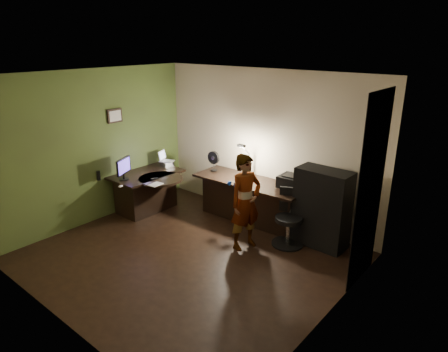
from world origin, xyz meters
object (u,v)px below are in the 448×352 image
Objects in this scene: desk_right at (249,201)px; office_chair at (289,219)px; cabinet at (322,208)px; monitor at (123,172)px; person at (246,202)px; desk_left at (148,192)px.

office_chair is at bearing -18.87° from desk_right.
cabinet is 3.51m from monitor.
monitor is 3.05m from office_chair.
person reaches higher than monitor.
monitor is at bearing -145.04° from desk_right.
cabinet is at bearing 17.46° from office_chair.
desk_left is 0.85× the size of person.
cabinet reaches higher than desk_left.
desk_right is 1.03m from person.
desk_right is 1.35× the size of person.
cabinet is at bearing -0.57° from desk_right.
office_chair is at bearing -136.59° from cabinet.
monitor is (-0.03, -0.49, 0.53)m from desk_left.
desk_right is 1.43m from cabinet.
monitor is at bearing -93.79° from desk_left.
office_chair is at bearing -4.30° from monitor.
desk_left is 1.03× the size of cabinet.
cabinet is at bearing -1.19° from monitor.
cabinet is 0.83× the size of person.
person is (0.52, -0.80, 0.38)m from desk_right.
desk_left is at bearing 166.90° from office_chair.
cabinet is at bearing 15.88° from desk_left.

